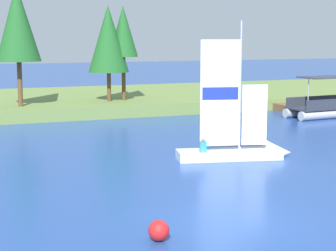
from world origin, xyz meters
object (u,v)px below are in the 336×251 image
object	(u,v)px
wooden_dock	(302,110)
pontoon_boat	(329,107)
shoreline_tree_centre	(123,32)
shoreline_tree_midleft	(108,39)
sailboat	(246,148)
shoreline_tree_left	(18,23)
channel_buoy	(159,231)

from	to	relation	value
wooden_dock	pontoon_boat	distance (m)	2.11
shoreline_tree_centre	pontoon_boat	world-z (taller)	shoreline_tree_centre
shoreline_tree_midleft	wooden_dock	distance (m)	14.20
shoreline_tree_centre	sailboat	world-z (taller)	shoreline_tree_centre
shoreline_tree_left	channel_buoy	size ratio (longest dim) A/B	13.90
shoreline_tree_midleft	pontoon_boat	size ratio (longest dim) A/B	1.08
sailboat	pontoon_boat	world-z (taller)	sailboat
shoreline_tree_left	sailboat	bearing A→B (deg)	-64.51
shoreline_tree_midleft	shoreline_tree_centre	distance (m)	1.24
shoreline_tree_left	shoreline_tree_centre	size ratio (longest dim) A/B	1.18
sailboat	shoreline_tree_centre	bearing A→B (deg)	103.89
shoreline_tree_midleft	channel_buoy	world-z (taller)	shoreline_tree_midleft
shoreline_tree_centre	channel_buoy	distance (m)	26.80
channel_buoy	wooden_dock	bearing A→B (deg)	48.00
wooden_dock	pontoon_boat	world-z (taller)	pontoon_boat
shoreline_tree_left	shoreline_tree_midleft	world-z (taller)	shoreline_tree_left
pontoon_boat	shoreline_tree_centre	bearing A→B (deg)	142.78
shoreline_tree_midleft	wooden_dock	bearing A→B (deg)	-23.91
shoreline_tree_centre	channel_buoy	world-z (taller)	shoreline_tree_centre
shoreline_tree_left	sailboat	xyz separation A→B (m)	(7.67, -16.09, -5.67)
shoreline_tree_midleft	pontoon_boat	world-z (taller)	shoreline_tree_midleft
shoreline_tree_left	wooden_dock	world-z (taller)	shoreline_tree_left
shoreline_tree_centre	pontoon_boat	size ratio (longest dim) A/B	1.08
shoreline_tree_left	wooden_dock	bearing A→B (deg)	-14.01
shoreline_tree_left	shoreline_tree_centre	bearing A→B (deg)	8.22
shoreline_tree_left	shoreline_tree_midleft	bearing A→B (deg)	7.76
channel_buoy	shoreline_tree_midleft	bearing A→B (deg)	77.48
shoreline_tree_centre	wooden_dock	size ratio (longest dim) A/B	1.22
shoreline_tree_midleft	sailboat	size ratio (longest dim) A/B	1.04
shoreline_tree_midleft	sailboat	bearing A→B (deg)	-84.81
shoreline_tree_left	channel_buoy	bearing A→B (deg)	-88.73
shoreline_tree_centre	sailboat	size ratio (longest dim) A/B	1.04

